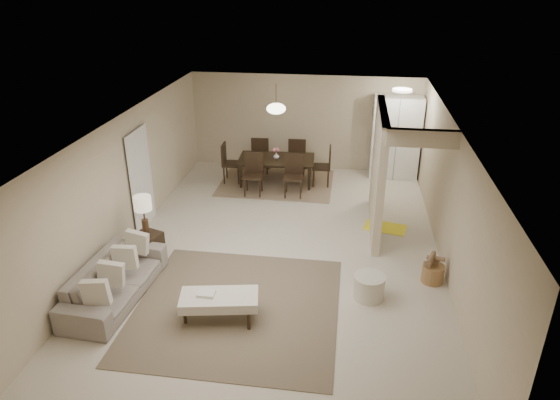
% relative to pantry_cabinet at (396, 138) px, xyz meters
% --- Properties ---
extents(floor, '(9.00, 9.00, 0.00)m').
position_rel_pantry_cabinet_xyz_m(floor, '(-2.35, -4.15, -1.05)').
color(floor, beige).
rests_on(floor, ground).
extents(ceiling, '(9.00, 9.00, 0.00)m').
position_rel_pantry_cabinet_xyz_m(ceiling, '(-2.35, -4.15, 1.45)').
color(ceiling, white).
rests_on(ceiling, back_wall).
extents(back_wall, '(6.00, 0.00, 6.00)m').
position_rel_pantry_cabinet_xyz_m(back_wall, '(-2.35, 0.35, 0.20)').
color(back_wall, '#C3B294').
rests_on(back_wall, floor).
extents(left_wall, '(0.00, 9.00, 9.00)m').
position_rel_pantry_cabinet_xyz_m(left_wall, '(-5.35, -4.15, 0.20)').
color(left_wall, '#C3B294').
rests_on(left_wall, floor).
extents(right_wall, '(0.00, 9.00, 9.00)m').
position_rel_pantry_cabinet_xyz_m(right_wall, '(0.65, -4.15, 0.20)').
color(right_wall, '#C3B294').
rests_on(right_wall, floor).
extents(partition, '(0.15, 2.50, 2.50)m').
position_rel_pantry_cabinet_xyz_m(partition, '(-0.55, -2.90, 0.20)').
color(partition, '#C3B294').
rests_on(partition, floor).
extents(doorway, '(0.04, 0.90, 2.04)m').
position_rel_pantry_cabinet_xyz_m(doorway, '(-5.32, -3.55, -0.03)').
color(doorway, black).
rests_on(doorway, floor).
extents(pantry_cabinet, '(1.20, 0.55, 2.10)m').
position_rel_pantry_cabinet_xyz_m(pantry_cabinet, '(0.00, 0.00, 0.00)').
color(pantry_cabinet, white).
rests_on(pantry_cabinet, floor).
extents(flush_light, '(0.44, 0.44, 0.05)m').
position_rel_pantry_cabinet_xyz_m(flush_light, '(-0.05, -0.95, 1.41)').
color(flush_light, white).
rests_on(flush_light, ceiling).
extents(living_rug, '(3.20, 3.20, 0.01)m').
position_rel_pantry_cabinet_xyz_m(living_rug, '(-2.78, -6.06, -1.04)').
color(living_rug, brown).
rests_on(living_rug, floor).
extents(sofa, '(2.26, 0.99, 0.64)m').
position_rel_pantry_cabinet_xyz_m(sofa, '(-4.80, -6.06, -0.73)').
color(sofa, gray).
rests_on(sofa, floor).
extents(ottoman_bench, '(1.26, 0.74, 0.42)m').
position_rel_pantry_cabinet_xyz_m(ottoman_bench, '(-2.98, -6.36, -0.71)').
color(ottoman_bench, beige).
rests_on(ottoman_bench, living_rug).
extents(side_table, '(0.58, 0.58, 0.50)m').
position_rel_pantry_cabinet_xyz_m(side_table, '(-4.75, -4.80, -0.80)').
color(side_table, black).
rests_on(side_table, floor).
extents(table_lamp, '(0.32, 0.32, 0.76)m').
position_rel_pantry_cabinet_xyz_m(table_lamp, '(-4.75, -4.80, 0.01)').
color(table_lamp, '#4E3521').
rests_on(table_lamp, side_table).
extents(round_pouf, '(0.52, 0.52, 0.40)m').
position_rel_pantry_cabinet_xyz_m(round_pouf, '(-0.70, -5.48, -0.85)').
color(round_pouf, beige).
rests_on(round_pouf, floor).
extents(wicker_basket, '(0.45, 0.45, 0.32)m').
position_rel_pantry_cabinet_xyz_m(wicker_basket, '(0.40, -4.86, -0.89)').
color(wicker_basket, brown).
rests_on(wicker_basket, floor).
extents(dining_rug, '(2.80, 2.10, 0.01)m').
position_rel_pantry_cabinet_xyz_m(dining_rug, '(-2.93, -0.89, -1.04)').
color(dining_rug, '#856A52').
rests_on(dining_rug, floor).
extents(dining_table, '(1.91, 1.13, 0.66)m').
position_rel_pantry_cabinet_xyz_m(dining_table, '(-2.93, -0.89, -0.72)').
color(dining_table, black).
rests_on(dining_table, dining_rug).
extents(dining_chairs, '(2.70, 2.01, 1.00)m').
position_rel_pantry_cabinet_xyz_m(dining_chairs, '(-2.93, -0.89, -0.55)').
color(dining_chairs, black).
rests_on(dining_chairs, dining_rug).
extents(vase, '(0.19, 0.19, 0.15)m').
position_rel_pantry_cabinet_xyz_m(vase, '(-2.93, -0.89, -0.32)').
color(vase, white).
rests_on(vase, dining_table).
extents(yellow_mat, '(0.95, 0.70, 0.01)m').
position_rel_pantry_cabinet_xyz_m(yellow_mat, '(-0.31, -2.94, -1.04)').
color(yellow_mat, yellow).
rests_on(yellow_mat, floor).
extents(pendant_light, '(0.46, 0.46, 0.71)m').
position_rel_pantry_cabinet_xyz_m(pendant_light, '(-2.93, -0.89, 0.87)').
color(pendant_light, '#4E3521').
rests_on(pendant_light, ceiling).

